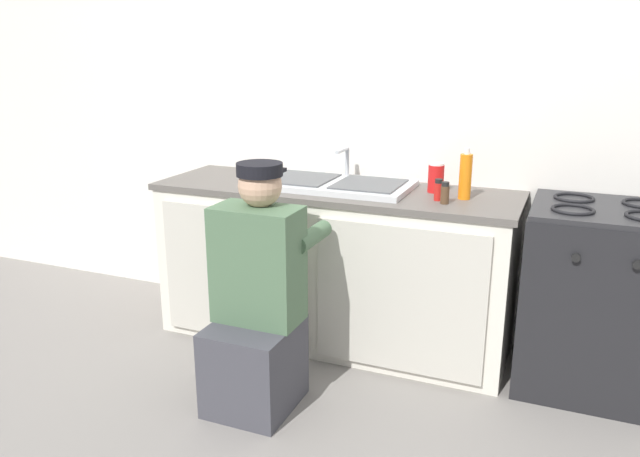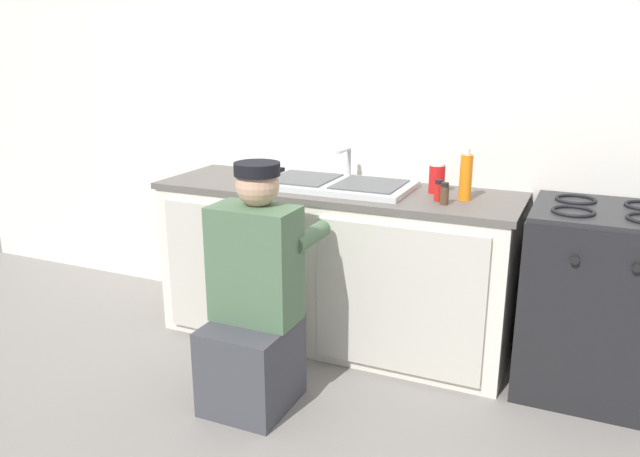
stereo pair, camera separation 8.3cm
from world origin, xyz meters
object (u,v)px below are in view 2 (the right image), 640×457
plumber_person (254,308)px  spice_bottle_pepper (445,194)px  stove_range (598,301)px  sink_double_basin (336,184)px  soap_bottle_orange (466,177)px  spice_bottle_red (438,191)px  soda_cup_red (437,178)px

plumber_person → spice_bottle_pepper: size_ratio=10.52×
stove_range → plumber_person: size_ratio=0.81×
spice_bottle_pepper → stove_range: bearing=10.5°
sink_double_basin → stove_range: 1.39m
stove_range → spice_bottle_pepper: 0.86m
spice_bottle_pepper → soap_bottle_orange: bearing=62.8°
plumber_person → spice_bottle_red: (0.64, 0.67, 0.45)m
sink_double_basin → stove_range: sink_double_basin is taller
stove_range → soda_cup_red: 0.95m
stove_range → sink_double_basin: bearing=179.9°
stove_range → spice_bottle_pepper: spice_bottle_pepper is taller
stove_range → plumber_person: (-1.40, -0.75, 0.02)m
sink_double_basin → plumber_person: bearing=-95.7°
plumber_person → spice_bottle_pepper: 1.03m
spice_bottle_red → soda_cup_red: soda_cup_red is taller
soap_bottle_orange → soda_cup_red: soap_bottle_orange is taller
soap_bottle_orange → soda_cup_red: bearing=150.2°
stove_range → spice_bottle_pepper: bearing=-169.5°
soda_cup_red → spice_bottle_red: bearing=-73.5°
spice_bottle_red → soda_cup_red: size_ratio=0.69×
soap_bottle_orange → spice_bottle_pepper: size_ratio=2.38×
soda_cup_red → spice_bottle_pepper: bearing=-67.4°
sink_double_basin → soda_cup_red: 0.53m
sink_double_basin → spice_bottle_pepper: 0.62m
sink_double_basin → soap_bottle_orange: bearing=-0.1°
spice_bottle_red → spice_bottle_pepper: bearing=-51.7°
soda_cup_red → soap_bottle_orange: bearing=-29.8°
stove_range → plumber_person: plumber_person is taller
plumber_person → spice_bottle_red: plumber_person is taller
spice_bottle_red → soda_cup_red: (-0.05, 0.17, 0.02)m
spice_bottle_pepper → plumber_person: bearing=-138.0°
spice_bottle_pepper → spice_bottle_red: same height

